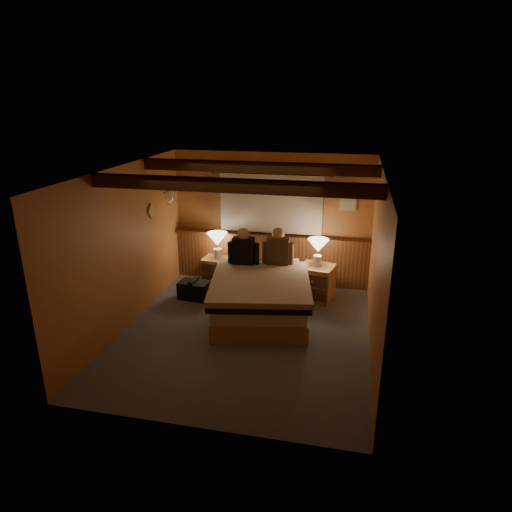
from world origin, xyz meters
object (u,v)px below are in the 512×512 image
(lamp_left, at_px, (217,241))
(nightstand_left, at_px, (216,270))
(bed, at_px, (261,296))
(nightstand_right, at_px, (316,283))
(person_left, at_px, (243,249))
(lamp_right, at_px, (318,247))
(person_right, at_px, (278,249))
(duffel_bag, at_px, (194,290))

(lamp_left, bearing_deg, nightstand_left, 174.83)
(bed, height_order, nightstand_right, bed)
(nightstand_left, bearing_deg, person_left, -35.40)
(lamp_right, distance_m, person_left, 1.25)
(nightstand_left, relative_size, lamp_left, 1.01)
(person_right, bearing_deg, nightstand_left, 154.24)
(nightstand_left, distance_m, person_right, 1.49)
(nightstand_left, bearing_deg, lamp_right, -3.47)
(person_left, relative_size, person_right, 0.99)
(bed, height_order, person_right, person_right)
(person_left, distance_m, duffel_bag, 1.14)
(nightstand_right, bearing_deg, person_right, -155.29)
(person_right, bearing_deg, lamp_right, 10.73)
(nightstand_left, distance_m, nightstand_right, 1.92)
(nightstand_left, distance_m, lamp_right, 2.03)
(nightstand_right, bearing_deg, bed, -122.13)
(lamp_left, distance_m, lamp_right, 1.87)
(lamp_right, relative_size, person_left, 0.72)
(person_left, bearing_deg, bed, -58.92)
(lamp_left, height_order, person_right, person_right)
(nightstand_right, bearing_deg, nightstand_left, -177.58)
(person_left, bearing_deg, person_right, 6.46)
(lamp_left, height_order, person_left, person_left)
(nightstand_left, bearing_deg, person_right, -15.57)
(lamp_left, relative_size, duffel_bag, 0.90)
(nightstand_left, distance_m, person_left, 1.11)
(person_left, height_order, duffel_bag, person_left)
(lamp_left, bearing_deg, bed, -47.66)
(nightstand_left, relative_size, person_left, 0.76)
(nightstand_left, xyz_separation_m, person_right, (1.24, -0.47, 0.66))
(bed, relative_size, person_left, 3.31)
(lamp_left, bearing_deg, person_right, -21.14)
(lamp_right, bearing_deg, lamp_left, 171.45)
(person_right, bearing_deg, person_left, -174.01)
(person_right, xyz_separation_m, duffel_bag, (-1.41, -0.28, -0.75))
(nightstand_left, xyz_separation_m, person_left, (0.68, -0.58, 0.66))
(bed, relative_size, nightstand_left, 4.33)
(nightstand_left, xyz_separation_m, lamp_left, (0.05, -0.00, 0.59))
(lamp_left, bearing_deg, lamp_right, -8.55)
(bed, height_order, nightstand_left, bed)
(nightstand_right, bearing_deg, person_left, -155.99)
(person_right, bearing_deg, lamp_left, 153.66)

